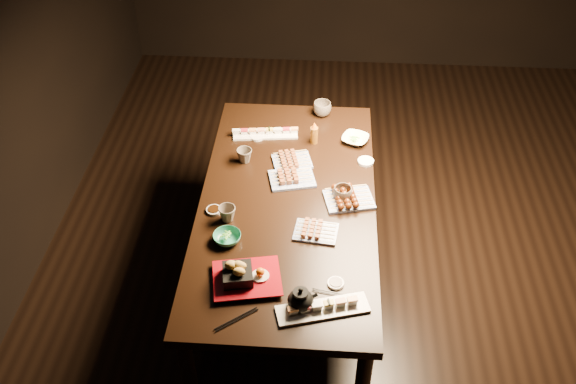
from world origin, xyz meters
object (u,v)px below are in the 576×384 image
(edamame_bowl_cream, at_px, (355,139))
(teacup_far_right, at_px, (322,109))
(yakitori_plate_right, at_px, (316,229))
(condiment_bottle, at_px, (314,133))
(teapot, at_px, (301,298))
(tempura_tray, at_px, (247,273))
(sushi_platter_near, at_px, (323,307))
(sushi_platter_far, at_px, (265,132))
(teacup_far_left, at_px, (244,156))
(dining_table, at_px, (287,252))
(yakitori_plate_left, at_px, (292,159))
(yakitori_plate_center, at_px, (292,176))
(edamame_bowl_green, at_px, (227,238))
(teacup_mid_right, at_px, (343,194))
(teacup_near_left, at_px, (227,214))

(edamame_bowl_cream, xyz_separation_m, teacup_far_right, (-0.20, 0.27, 0.03))
(yakitori_plate_right, distance_m, condiment_bottle, 0.75)
(teacup_far_right, xyz_separation_m, condiment_bottle, (-0.04, -0.29, 0.02))
(teapot, bearing_deg, tempura_tray, 134.69)
(edamame_bowl_cream, xyz_separation_m, tempura_tray, (-0.50, -1.10, 0.04))
(teacup_far_right, distance_m, condiment_bottle, 0.29)
(sushi_platter_near, height_order, condiment_bottle, condiment_bottle)
(sushi_platter_far, distance_m, teacup_far_left, 0.27)
(dining_table, bearing_deg, yakitori_plate_left, 92.28)
(yakitori_plate_center, relative_size, yakitori_plate_left, 1.14)
(yakitori_plate_right, height_order, teapot, teapot)
(yakitori_plate_left, xyz_separation_m, edamame_bowl_cream, (0.35, 0.22, -0.01))
(edamame_bowl_green, bearing_deg, yakitori_plate_right, 10.99)
(tempura_tray, xyz_separation_m, teacup_mid_right, (0.43, 0.59, -0.02))
(yakitori_plate_left, bearing_deg, teacup_mid_right, -60.31)
(teacup_mid_right, bearing_deg, teacup_near_left, -161.15)
(condiment_bottle, bearing_deg, edamame_bowl_cream, 5.08)
(yakitori_plate_right, distance_m, yakitori_plate_left, 0.57)
(condiment_bottle, bearing_deg, dining_table, -102.74)
(yakitori_plate_right, height_order, teacup_mid_right, teacup_mid_right)
(yakitori_plate_right, xyz_separation_m, tempura_tray, (-0.30, -0.33, 0.03))
(teapot, bearing_deg, teacup_far_right, 70.18)
(teacup_far_left, bearing_deg, condiment_bottle, 28.47)
(yakitori_plate_left, relative_size, teacup_far_right, 1.89)
(sushi_platter_near, height_order, teacup_mid_right, teacup_mid_right)
(tempura_tray, xyz_separation_m, teacup_far_left, (-0.11, 0.87, -0.02))
(tempura_tray, bearing_deg, teacup_near_left, 99.14)
(tempura_tray, height_order, teacup_far_right, tempura_tray)
(sushi_platter_far, bearing_deg, teapot, 95.41)
(teacup_near_left, bearing_deg, edamame_bowl_green, -82.49)
(edamame_bowl_green, height_order, teacup_far_right, teacup_far_right)
(yakitori_plate_center, relative_size, teacup_far_left, 2.75)
(sushi_platter_near, relative_size, teacup_mid_right, 4.14)
(edamame_bowl_green, bearing_deg, condiment_bottle, 65.00)
(teacup_far_left, bearing_deg, teapot, -70.21)
(condiment_bottle, bearing_deg, sushi_platter_far, 169.32)
(teacup_mid_right, bearing_deg, sushi_platter_far, 129.76)
(teacup_far_right, bearing_deg, sushi_platter_near, -88.40)
(yakitori_plate_left, xyz_separation_m, teacup_near_left, (-0.29, -0.48, 0.01))
(tempura_tray, bearing_deg, yakitori_plate_left, 69.67)
(sushi_platter_near, height_order, teapot, teapot)
(tempura_tray, distance_m, teacup_near_left, 0.42)
(tempura_tray, distance_m, condiment_bottle, 1.11)
(sushi_platter_far, xyz_separation_m, edamame_bowl_green, (-0.10, -0.88, -0.00))
(dining_table, distance_m, yakitori_plate_left, 0.52)
(yakitori_plate_center, bearing_deg, tempura_tray, -115.41)
(yakitori_plate_right, bearing_deg, tempura_tray, -124.89)
(teacup_far_right, bearing_deg, tempura_tray, -102.43)
(yakitori_plate_center, bearing_deg, condiment_bottle, 60.06)
(teacup_near_left, bearing_deg, sushi_platter_near, -47.93)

